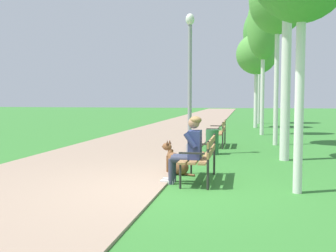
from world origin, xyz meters
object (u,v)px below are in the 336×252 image
(dog_brown, at_px, (176,162))
(birch_tree_fifth, at_px, (257,55))
(lamp_post_near, at_px, (190,82))
(birch_tree_fourth, at_px, (263,27))
(park_bench_near, at_px, (202,154))
(park_bench_mid, at_px, (218,131))
(birch_tree_sixth, at_px, (260,33))
(litter_bin, at_px, (212,142))
(person_seated_on_near_bench, at_px, (189,147))

(dog_brown, xyz_separation_m, birch_tree_fifth, (1.95, 13.54, 3.68))
(lamp_post_near, relative_size, birch_tree_fourth, 0.64)
(lamp_post_near, xyz_separation_m, birch_tree_fourth, (2.24, 6.48, 2.60))
(park_bench_near, xyz_separation_m, park_bench_mid, (-0.06, 5.44, 0.00))
(birch_tree_fourth, height_order, birch_tree_sixth, birch_tree_sixth)
(birch_tree_fourth, distance_m, litter_bin, 7.80)
(park_bench_mid, distance_m, dog_brown, 4.91)
(lamp_post_near, height_order, birch_tree_fourth, birch_tree_fourth)
(park_bench_near, relative_size, birch_tree_fourth, 0.24)
(park_bench_mid, bearing_deg, birch_tree_fifth, 80.71)
(park_bench_near, xyz_separation_m, litter_bin, (-0.10, 3.58, -0.16))
(park_bench_mid, height_order, lamp_post_near, lamp_post_near)
(birch_tree_fourth, distance_m, birch_tree_fifth, 4.27)
(person_seated_on_near_bench, xyz_separation_m, dog_brown, (-0.39, 0.84, -0.42))
(birch_tree_fifth, bearing_deg, person_seated_on_near_bench, -96.22)
(birch_tree_fourth, xyz_separation_m, litter_bin, (-1.62, -6.31, -4.27))
(park_bench_mid, height_order, birch_tree_fourth, birch_tree_fourth)
(dog_brown, bearing_deg, birch_tree_sixth, 82.59)
(dog_brown, relative_size, birch_tree_sixth, 0.11)
(lamp_post_near, bearing_deg, birch_tree_sixth, 80.62)
(park_bench_mid, xyz_separation_m, litter_bin, (-0.05, -1.86, -0.16))
(park_bench_mid, relative_size, lamp_post_near, 0.38)
(park_bench_mid, xyz_separation_m, birch_tree_fifth, (1.42, 8.67, 3.42))
(birch_tree_sixth, xyz_separation_m, litter_bin, (-1.74, -14.10, -5.31))
(park_bench_mid, bearing_deg, birch_tree_fourth, 70.51)
(person_seated_on_near_bench, relative_size, dog_brown, 1.59)
(lamp_post_near, height_order, birch_tree_fifth, birch_tree_fifth)
(person_seated_on_near_bench, xyz_separation_m, birch_tree_fourth, (1.73, 10.17, 3.94))
(dog_brown, distance_m, birch_tree_fourth, 10.51)
(park_bench_near, height_order, birch_tree_sixth, birch_tree_sixth)
(litter_bin, bearing_deg, person_seated_on_near_bench, -91.54)
(birch_tree_fourth, bearing_deg, birch_tree_sixth, 89.17)
(park_bench_near, relative_size, birch_tree_sixth, 0.21)
(birch_tree_fourth, distance_m, birch_tree_sixth, 7.85)
(person_seated_on_near_bench, bearing_deg, park_bench_mid, 88.49)
(park_bench_near, distance_m, birch_tree_sixth, 18.48)
(person_seated_on_near_bench, distance_m, birch_tree_fourth, 11.04)
(birch_tree_fifth, height_order, litter_bin, birch_tree_fifth)
(litter_bin, bearing_deg, birch_tree_sixth, 82.98)
(dog_brown, height_order, birch_tree_fifth, birch_tree_fifth)
(lamp_post_near, bearing_deg, birch_tree_fourth, 70.91)
(park_bench_near, distance_m, park_bench_mid, 5.44)
(dog_brown, height_order, lamp_post_near, lamp_post_near)
(person_seated_on_near_bench, relative_size, birch_tree_fourth, 0.20)
(birch_tree_sixth, bearing_deg, person_seated_on_near_bench, -95.85)
(park_bench_near, bearing_deg, birch_tree_fourth, 81.27)
(person_seated_on_near_bench, bearing_deg, dog_brown, 114.69)
(park_bench_near, height_order, person_seated_on_near_bench, person_seated_on_near_bench)
(dog_brown, bearing_deg, lamp_post_near, 92.61)
(park_bench_mid, height_order, dog_brown, park_bench_mid)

